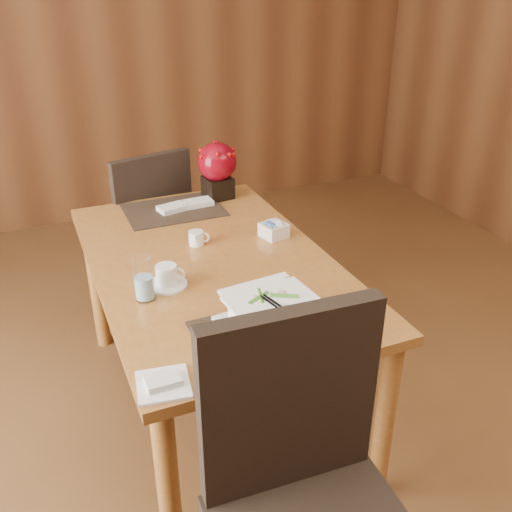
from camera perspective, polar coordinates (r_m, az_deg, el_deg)
name	(u,v)px	position (r m, az deg, el deg)	size (l,w,h in m)	color
ground	(272,509)	(2.31, 1.59, -23.94)	(6.00, 6.00, 0.00)	brown
back_wall	(94,27)	(4.37, -15.89, 21.15)	(5.00, 0.02, 2.80)	brown
dining_table	(212,281)	(2.31, -4.38, -2.54)	(0.90, 1.50, 0.75)	#A1662C
placemat_near	(268,334)	(1.82, 1.24, -7.77)	(0.45, 0.33, 0.01)	black
placemat_far	(174,210)	(2.74, -8.24, 4.58)	(0.45, 0.33, 0.01)	black
soup_setting	(272,316)	(1.80, 1.66, -6.00)	(0.32, 0.32, 0.12)	white
coffee_cup	(167,277)	(2.09, -8.92, -2.11)	(0.14, 0.14, 0.08)	white
water_glass	(144,278)	(2.00, -11.17, -2.21)	(0.07, 0.07, 0.16)	white
creamer_jug	(196,238)	(2.38, -6.00, 1.81)	(0.08, 0.08, 0.06)	white
sugar_caddy	(274,230)	(2.44, 1.79, 2.59)	(0.10, 0.10, 0.06)	white
berry_decor	(217,167)	(2.82, -3.91, 8.89)	(0.19, 0.19, 0.28)	black
napkins_far	(187,205)	(2.75, -6.87, 5.10)	(0.27, 0.09, 0.02)	white
bread_plate	(163,385)	(1.64, -9.26, -12.58)	(0.15, 0.15, 0.01)	white
near_chair	(308,494)	(1.56, 5.22, -22.65)	(0.52, 0.53, 1.07)	black
far_chair	(146,225)	(3.13, -10.92, 3.07)	(0.53, 0.54, 0.95)	black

